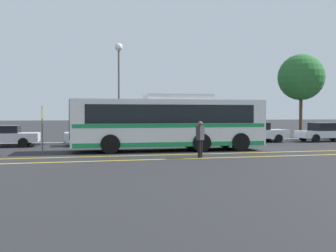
{
  "coord_description": "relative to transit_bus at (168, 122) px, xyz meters",
  "views": [
    {
      "loc": [
        -4.15,
        -21.5,
        2.04
      ],
      "look_at": [
        1.01,
        -0.27,
        1.37
      ],
      "focal_mm": 42.0,
      "sensor_mm": 36.0,
      "label": 1
    }
  ],
  "objects": [
    {
      "name": "parked_car_1",
      "position": [
        -3.67,
        4.6,
        -0.91
      ],
      "size": [
        4.16,
        2.02,
        1.4
      ],
      "rotation": [
        0.0,
        0.0,
        -1.51
      ],
      "color": "silver",
      "rests_on": "ground_plane"
    },
    {
      "name": "curb_strip",
      "position": [
        -0.01,
        5.78,
        -1.54
      ],
      "size": [
        38.55,
        0.36,
        0.15
      ],
      "primitive_type": "cube",
      "color": "#99999E",
      "rests_on": "ground_plane"
    },
    {
      "name": "lane_strip_0",
      "position": [
        -0.01,
        -2.2,
        -1.61
      ],
      "size": [
        30.55,
        0.2,
        0.01
      ],
      "primitive_type": "cube",
      "rotation": [
        0.0,
        0.0,
        1.57
      ],
      "color": "gold",
      "rests_on": "ground_plane"
    },
    {
      "name": "parked_car_3",
      "position": [
        7.57,
        4.78,
        -0.89
      ],
      "size": [
        4.66,
        1.86,
        1.42
      ],
      "rotation": [
        0.0,
        0.0,
        -1.58
      ],
      "color": "silver",
      "rests_on": "ground_plane"
    },
    {
      "name": "street_lamp",
      "position": [
        -1.94,
        6.97,
        3.74
      ],
      "size": [
        0.57,
        0.57,
        7.1
      ],
      "color": "#59595E",
      "rests_on": "ground_plane"
    },
    {
      "name": "parked_car_4",
      "position": [
        12.97,
        4.3,
        -0.92
      ],
      "size": [
        4.12,
        1.79,
        1.39
      ],
      "rotation": [
        0.0,
        0.0,
        -1.57
      ],
      "color": "silver",
      "rests_on": "ground_plane"
    },
    {
      "name": "parked_car_0",
      "position": [
        -9.43,
        4.75,
        -0.93
      ],
      "size": [
        4.47,
        1.9,
        1.33
      ],
      "rotation": [
        0.0,
        0.0,
        1.55
      ],
      "color": "silver",
      "rests_on": "ground_plane"
    },
    {
      "name": "pedestrian_0",
      "position": [
        0.58,
        -3.89,
        -0.64
      ],
      "size": [
        0.46,
        0.45,
        1.71
      ],
      "rotation": [
        0.0,
        0.0,
        0.75
      ],
      "color": "black",
      "rests_on": "ground_plane"
    },
    {
      "name": "ground_plane",
      "position": [
        -1.02,
        0.27,
        -1.61
      ],
      "size": [
        220.0,
        220.0,
        0.0
      ],
      "primitive_type": "plane",
      "color": "#262628"
    },
    {
      "name": "lane_strip_1",
      "position": [
        -0.01,
        -4.06,
        -1.61
      ],
      "size": [
        30.55,
        0.2,
        0.01
      ],
      "primitive_type": "cube",
      "rotation": [
        0.0,
        0.0,
        1.57
      ],
      "color": "gold",
      "rests_on": "ground_plane"
    },
    {
      "name": "bus_stop_sign",
      "position": [
        -6.65,
        -0.78,
        -0.08
      ],
      "size": [
        0.07,
        0.4,
        2.42
      ],
      "rotation": [
        0.0,
        0.0,
        1.54
      ],
      "color": "#59595E",
      "rests_on": "ground_plane"
    },
    {
      "name": "transit_bus",
      "position": [
        0.0,
        0.0,
        0.0
      ],
      "size": [
        10.93,
        2.98,
        3.12
      ],
      "rotation": [
        0.0,
        0.0,
        1.54
      ],
      "color": "white",
      "rests_on": "ground_plane"
    },
    {
      "name": "tree_0",
      "position": [
        14.08,
        9.15,
        3.6
      ],
      "size": [
        3.98,
        3.98,
        7.22
      ],
      "color": "#513823",
      "rests_on": "ground_plane"
    },
    {
      "name": "parked_car_2",
      "position": [
        2.01,
        4.43,
        -0.89
      ],
      "size": [
        4.84,
        1.96,
        1.41
      ],
      "rotation": [
        0.0,
        0.0,
        1.59
      ],
      "color": "black",
      "rests_on": "ground_plane"
    }
  ]
}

